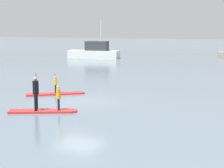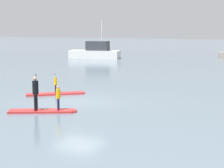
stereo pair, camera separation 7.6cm
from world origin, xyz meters
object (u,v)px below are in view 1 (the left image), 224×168
(paddler_child_solo, at_px, (55,83))
(paddler_child_front, at_px, (58,96))
(paddleboard_near, at_px, (55,94))
(paddleboard_far, at_px, (43,111))
(fishing_boat_green_midground, at_px, (95,52))
(paddler_adult, at_px, (36,91))

(paddler_child_solo, bearing_deg, paddler_child_front, -54.08)
(paddler_child_front, bearing_deg, paddleboard_near, 126.02)
(paddleboard_near, distance_m, paddleboard_far, 4.73)
(paddler_child_solo, relative_size, fishing_boat_green_midground, 0.16)
(paddleboard_near, height_order, fishing_boat_green_midground, fishing_boat_green_midground)
(paddler_adult, relative_size, fishing_boat_green_midground, 0.25)
(paddleboard_far, bearing_deg, paddleboard_near, 116.76)
(paddleboard_near, relative_size, paddler_child_front, 2.62)
(paddler_child_solo, distance_m, fishing_boat_green_midground, 27.39)
(paddler_adult, relative_size, paddler_child_front, 1.48)
(paddler_child_solo, relative_size, paddler_adult, 0.66)
(paddler_child_front, bearing_deg, paddleboard_far, -151.42)
(paddleboard_near, bearing_deg, paddler_child_solo, 94.84)
(paddleboard_near, distance_m, paddler_adult, 4.84)
(paddler_child_solo, distance_m, paddler_child_front, 4.78)
(paddleboard_far, bearing_deg, paddler_child_front, 28.58)
(paddleboard_near, relative_size, paddler_adult, 1.77)
(paddleboard_near, distance_m, paddler_child_front, 4.82)
(paddler_child_front, bearing_deg, paddler_child_solo, 125.92)
(paddler_adult, height_order, paddler_child_front, paddler_adult)
(paddler_adult, bearing_deg, paddler_child_solo, 113.02)
(paddleboard_near, xyz_separation_m, fishing_boat_green_midground, (-10.78, 25.19, 0.80))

